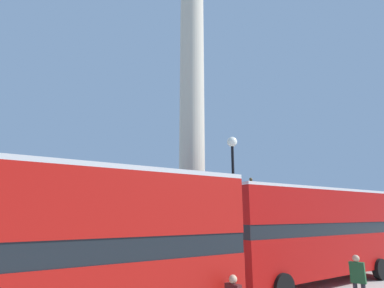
% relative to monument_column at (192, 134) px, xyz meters
% --- Properties ---
extents(ground_plane, '(200.00, 200.00, 0.00)m').
position_rel_monument_column_xyz_m(ground_plane, '(0.00, 0.00, -7.89)').
color(ground_plane, '#ADA89E').
extents(monument_column, '(5.61, 5.61, 24.78)m').
position_rel_monument_column_xyz_m(monument_column, '(0.00, 0.00, 0.00)').
color(monument_column, '#BCB29E').
rests_on(monument_column, ground_plane).
extents(bus_a, '(10.30, 3.50, 4.31)m').
position_rel_monument_column_xyz_m(bus_a, '(-8.92, -6.07, -5.50)').
color(bus_a, '#B7140F').
rests_on(bus_a, ground_plane).
extents(bus_c, '(10.24, 3.47, 4.39)m').
position_rel_monument_column_xyz_m(bus_c, '(3.11, -5.36, -5.46)').
color(bus_c, '#A80F0C').
rests_on(bus_c, ground_plane).
extents(equestrian_statue, '(3.86, 3.46, 6.16)m').
position_rel_monument_column_xyz_m(equestrian_statue, '(8.55, 3.13, -6.11)').
color(equestrian_statue, '#BCB29E').
rests_on(equestrian_statue, ground_plane).
extents(street_lamp, '(0.51, 0.51, 7.01)m').
position_rel_monument_column_xyz_m(street_lamp, '(0.02, -3.38, -3.44)').
color(street_lamp, black).
rests_on(street_lamp, ground_plane).
extents(pedestrian_near_lamp, '(0.29, 0.50, 1.78)m').
position_rel_monument_column_xyz_m(pedestrian_near_lamp, '(0.69, -8.59, -6.87)').
color(pedestrian_near_lamp, '#28282D').
rests_on(pedestrian_near_lamp, ground_plane).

